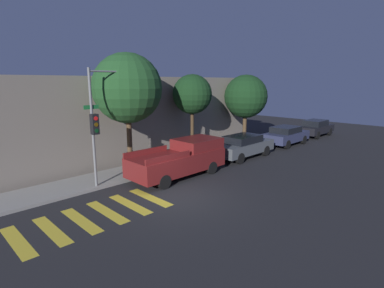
# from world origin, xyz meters

# --- Properties ---
(ground_plane) EXTENTS (60.00, 60.00, 0.00)m
(ground_plane) POSITION_xyz_m (0.00, 0.00, 0.00)
(ground_plane) COLOR black
(sidewalk) EXTENTS (26.00, 2.28, 0.14)m
(sidewalk) POSITION_xyz_m (0.00, 4.34, 0.07)
(sidewalk) COLOR gray
(sidewalk) RESTS_ON ground
(building_row) EXTENTS (26.00, 6.00, 5.18)m
(building_row) POSITION_xyz_m (0.00, 8.88, 2.59)
(building_row) COLOR slate
(building_row) RESTS_ON ground
(crosswalk) EXTENTS (5.59, 2.60, 0.00)m
(crosswalk) POSITION_xyz_m (-3.47, 0.80, 0.00)
(crosswalk) COLOR gold
(crosswalk) RESTS_ON ground
(traffic_light_pole) EXTENTS (2.62, 0.56, 5.49)m
(traffic_light_pole) POSITION_xyz_m (-1.50, 3.37, 3.55)
(traffic_light_pole) COLOR slate
(traffic_light_pole) RESTS_ON ground
(pickup_truck) EXTENTS (5.33, 2.03, 1.85)m
(pickup_truck) POSITION_xyz_m (2.13, 2.10, 0.95)
(pickup_truck) COLOR maroon
(pickup_truck) RESTS_ON ground
(sedan_near_corner) EXTENTS (4.64, 1.80, 1.48)m
(sedan_near_corner) POSITION_xyz_m (7.64, 2.10, 0.79)
(sedan_near_corner) COLOR #4C5156
(sedan_near_corner) RESTS_ON ground
(sedan_middle) EXTENTS (4.30, 1.89, 1.46)m
(sedan_middle) POSITION_xyz_m (13.29, 2.10, 0.78)
(sedan_middle) COLOR #2D3351
(sedan_middle) RESTS_ON ground
(sedan_far_end) EXTENTS (4.33, 1.75, 1.48)m
(sedan_far_end) POSITION_xyz_m (18.75, 2.10, 0.78)
(sedan_far_end) COLOR black
(sedan_far_end) RESTS_ON ground
(tree_near_corner) EXTENTS (3.62, 3.62, 6.37)m
(tree_near_corner) POSITION_xyz_m (0.54, 4.46, 4.54)
(tree_near_corner) COLOR #4C3823
(tree_near_corner) RESTS_ON ground
(tree_midblock) EXTENTS (2.49, 2.49, 5.35)m
(tree_midblock) POSITION_xyz_m (5.29, 4.46, 4.08)
(tree_midblock) COLOR #42301E
(tree_midblock) RESTS_ON ground
(tree_far_end) EXTENTS (3.29, 3.29, 5.42)m
(tree_far_end) POSITION_xyz_m (11.06, 4.46, 3.76)
(tree_far_end) COLOR #4C3823
(tree_far_end) RESTS_ON ground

